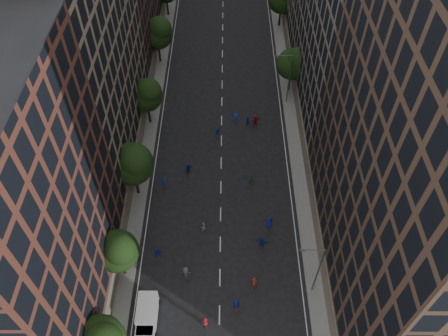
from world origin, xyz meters
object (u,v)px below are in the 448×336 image
Objects in this scene: streetlamp_near at (317,268)px; streetlamp_far at (288,76)px; skater_1 at (236,304)px; skater_0 at (144,320)px; cargo_van at (147,315)px.

streetlamp_far is at bearing 90.00° from streetlamp_near.
skater_0 is at bearing 7.93° from skater_1.
skater_0 is at bearing -116.55° from streetlamp_far.
streetlamp_near reaches higher than skater_0.
streetlamp_near reaches higher than skater_1.
cargo_van is at bearing -168.81° from streetlamp_near.
skater_1 reaches higher than skater_0.
streetlamp_far reaches higher than skater_0.
skater_1 is at bearing -103.63° from streetlamp_far.
skater_1 is at bearing -155.10° from skater_0.
streetlamp_near is 33.00m from streetlamp_far.
cargo_van is 2.45× the size of skater_0.
skater_1 is at bearing -165.72° from streetlamp_near.
skater_0 is at bearing -127.24° from cargo_van.
skater_1 is (9.64, 1.42, -0.35)m from cargo_van.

